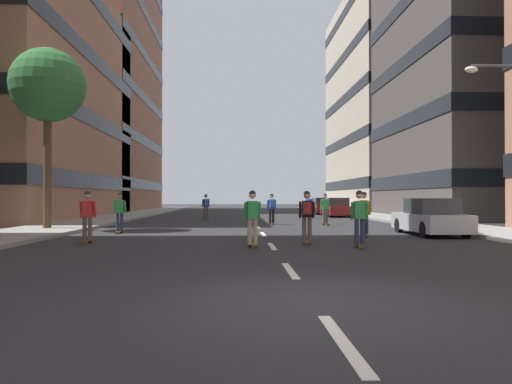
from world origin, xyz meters
TOP-DOWN VIEW (x-y plane):
  - ground_plane at (0.00, 25.54)m, footprint 153.22×153.22m
  - sidewalk_left at (-9.91, 28.73)m, footprint 3.65×70.23m
  - sidewalk_right at (9.91, 28.73)m, footprint 3.65×70.23m
  - lane_markings at (0.00, 25.50)m, footprint 0.16×57.20m
  - building_left_far at (-19.18, 49.59)m, footprint 15.02×24.12m
  - building_right_far at (19.18, 49.59)m, footprint 15.02×22.29m
  - parked_car_near at (6.88, 12.29)m, footprint 1.82×4.40m
  - parked_car_mid at (6.88, 36.88)m, footprint 1.82×4.40m
  - parked_car_far at (6.88, 30.83)m, footprint 1.82×4.40m
  - street_tree_near at (-9.91, 15.43)m, footprint 3.41×3.41m
  - streetlamp_right at (9.17, 10.50)m, footprint 2.13×0.30m
  - skater_0 at (3.84, 19.40)m, footprint 0.57×0.92m
  - skater_1 at (1.22, 8.72)m, footprint 0.55×0.91m
  - skater_2 at (4.27, 27.97)m, footprint 0.55×0.92m
  - skater_3 at (3.91, 11.52)m, footprint 0.56×0.92m
  - skater_4 at (-6.19, 9.32)m, footprint 0.53×0.90m
  - skater_5 at (-3.27, 26.75)m, footprint 0.57×0.92m
  - skater_6 at (0.90, 20.12)m, footprint 0.56×0.92m
  - skater_7 at (-6.20, 13.83)m, footprint 0.54×0.90m
  - skater_8 at (2.68, 7.52)m, footprint 0.54×0.91m
  - skater_9 at (-0.64, 7.74)m, footprint 0.56×0.92m

SIDE VIEW (x-z plane):
  - ground_plane at x=0.00m, z-range 0.00..0.00m
  - lane_markings at x=0.00m, z-range 0.00..0.01m
  - sidewalk_left at x=-9.91m, z-range 0.00..0.14m
  - sidewalk_right at x=9.91m, z-range 0.00..0.14m
  - parked_car_near at x=6.88m, z-range -0.06..1.46m
  - parked_car_mid at x=6.88m, z-range -0.06..1.46m
  - parked_car_far at x=6.88m, z-range -0.06..1.46m
  - skater_0 at x=3.84m, z-range 0.10..1.87m
  - skater_3 at x=3.91m, z-range 0.10..1.87m
  - skater_4 at x=-6.19m, z-range 0.10..1.87m
  - skater_7 at x=-6.20m, z-range 0.10..1.87m
  - skater_8 at x=2.68m, z-range 0.10..1.87m
  - skater_9 at x=-0.64m, z-range 0.10..1.87m
  - skater_1 at x=1.22m, z-range 0.13..1.90m
  - skater_2 at x=4.27m, z-range 0.13..1.90m
  - skater_5 at x=-3.27m, z-range 0.13..1.90m
  - skater_6 at x=0.90m, z-range 0.13..1.90m
  - streetlamp_right at x=9.17m, z-range 0.89..7.39m
  - street_tree_near at x=-9.91m, z-range 2.54..10.89m
  - building_right_far at x=19.18m, z-range 0.09..25.58m
  - building_left_far at x=-19.18m, z-range 0.09..30.27m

